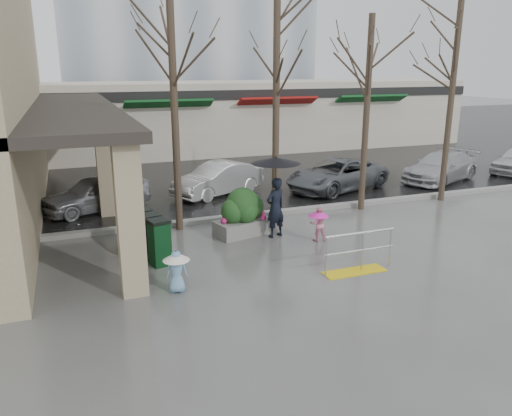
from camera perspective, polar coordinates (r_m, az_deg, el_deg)
ground at (r=12.99m, az=3.45°, el=-6.14°), size 120.00×120.00×0.00m
street_asphalt at (r=33.69m, az=-12.09°, el=7.24°), size 120.00×36.00×0.01m
curb at (r=16.48m, az=-2.21°, el=-1.02°), size 120.00×0.30×0.15m
canopy_slab at (r=19.01m, az=-20.53°, el=11.17°), size 2.80×18.00×0.25m
pillar_front at (r=10.97m, az=-14.21°, el=-1.10°), size 0.55×0.55×3.50m
pillar_back at (r=17.28m, az=-16.85°, el=4.82°), size 0.55×0.55×3.50m
storefront_row at (r=29.90m, az=-7.22°, el=10.29°), size 34.00×6.74×4.00m
handrail at (r=12.48m, az=11.49°, el=-5.53°), size 1.90×0.50×1.03m
tree_west at (r=14.87m, az=-9.55°, el=16.53°), size 3.20×3.20×6.80m
tree_midwest at (r=15.83m, az=2.38°, el=17.21°), size 3.20×3.20×7.00m
tree_mideast at (r=17.38m, az=12.82°, el=15.50°), size 3.20×3.20×6.50m
tree_east at (r=19.51m, az=21.91°, el=16.32°), size 3.20×3.20×7.20m
woman at (r=14.42m, az=2.26°, el=2.32°), size 1.43×1.43×2.42m
child_pink at (r=14.41m, az=7.13°, el=-1.49°), size 0.61×0.61×1.02m
child_blue at (r=11.23m, az=-9.06°, el=-6.65°), size 0.60×0.60×0.98m
planter at (r=14.81m, az=-1.52°, el=-0.49°), size 1.81×1.21×1.45m
news_boxes at (r=13.52m, az=-12.44°, el=-2.87°), size 1.01×2.20×1.20m
car_a at (r=18.15m, az=-17.80°, el=1.63°), size 3.99×2.75×1.26m
car_b at (r=19.55m, az=-4.35°, el=3.33°), size 4.02×2.87×1.26m
car_c at (r=20.52m, az=9.25°, el=3.77°), size 4.96×3.40×1.26m
car_d at (r=23.32m, az=20.37°, el=4.43°), size 4.69×3.26×1.26m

